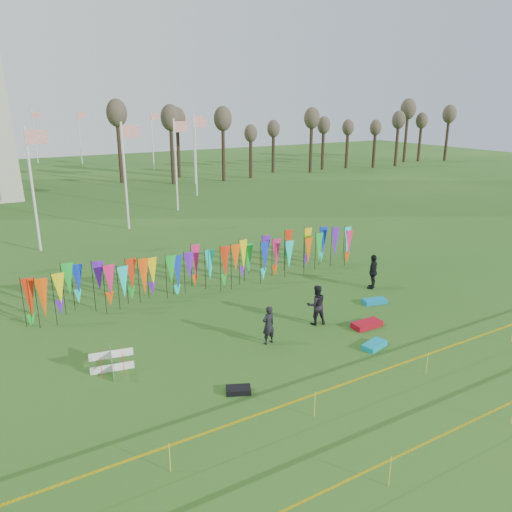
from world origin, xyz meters
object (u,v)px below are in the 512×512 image
box_kite (112,361)px  kite_bag_black (238,390)px  person_right (373,272)px  kite_bag_red (367,324)px  person_left (268,325)px  kite_bag_turquoise (374,345)px  kite_bag_teal (375,301)px  kite_bag_blue (364,324)px  person_mid (316,305)px

box_kite → kite_bag_black: bearing=-46.5°
person_right → kite_bag_red: person_right is taller
person_right → kite_bag_red: size_ratio=1.37×
person_left → kite_bag_black: bearing=35.7°
kite_bag_red → kite_bag_black: bearing=-167.1°
kite_bag_turquoise → kite_bag_teal: size_ratio=0.95×
kite_bag_red → kite_bag_black: 7.48m
box_kite → kite_bag_turquoise: box_kite is taller
kite_bag_blue → kite_bag_red: kite_bag_red is taller
kite_bag_teal → person_mid: bearing=-173.9°
person_left → person_right: size_ratio=0.88×
person_mid → person_right: person_right is taller
kite_bag_red → box_kite: bearing=170.2°
person_mid → kite_bag_turquoise: person_mid is taller
box_kite → kite_bag_teal: bearing=-0.1°
person_left → person_mid: size_ratio=0.90×
person_right → kite_bag_teal: person_right is taller
box_kite → kite_bag_red: 10.79m
box_kite → person_right: size_ratio=0.47×
kite_bag_red → kite_bag_teal: kite_bag_red is taller
person_left → kite_bag_red: size_ratio=1.20×
person_mid → kite_bag_blue: size_ratio=1.64×
person_right → person_left: bearing=-16.0°
box_kite → person_mid: 8.92m
person_mid → kite_bag_blue: bearing=156.2°
person_right → kite_bag_black: bearing=-8.4°
person_right → kite_bag_red: (-3.49, -3.43, -0.80)m
box_kite → kite_bag_black: 4.85m
box_kite → kite_bag_blue: size_ratio=0.80×
box_kite → kite_bag_teal: box_kite is taller
kite_bag_turquoise → kite_bag_blue: 1.91m
kite_bag_blue → kite_bag_black: 7.42m
kite_bag_red → kite_bag_black: (-7.30, -1.67, -0.03)m
box_kite → person_mid: bearing=-2.8°
kite_bag_teal → kite_bag_red: bearing=-139.9°
person_left → kite_bag_red: person_left is taller
box_kite → kite_bag_teal: 12.80m
kite_bag_turquoise → kite_bag_red: 1.91m
person_right → box_kite: bearing=-27.3°
kite_bag_teal → kite_bag_black: bearing=-159.8°
person_mid → person_right: bearing=-143.3°
person_mid → kite_bag_teal: (3.90, 0.41, -0.80)m
kite_bag_turquoise → kite_bag_red: size_ratio=0.79×
box_kite → kite_bag_blue: 10.69m
person_mid → box_kite: bearing=12.8°
kite_bag_black → kite_bag_teal: bearing=20.2°
person_left → kite_bag_turquoise: size_ratio=1.51×
box_kite → person_left: 6.18m
kite_bag_turquoise → kite_bag_black: size_ratio=1.29×
kite_bag_turquoise → kite_bag_black: kite_bag_turquoise is taller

